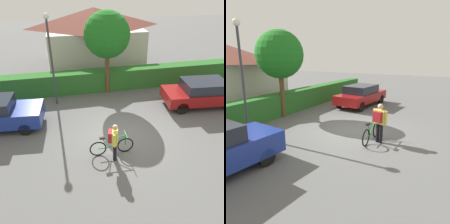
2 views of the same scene
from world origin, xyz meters
TOP-DOWN VIEW (x-y plane):
  - ground_plane at (0.00, 0.00)m, footprint 60.00×60.00m
  - hedge_row at (0.00, 4.94)m, footprint 20.08×0.90m
  - house_distant at (0.21, 9.63)m, footprint 7.01×5.19m
  - parked_car_far at (4.85, 1.85)m, footprint 4.39×2.16m
  - bicycle at (-0.78, -1.10)m, footprint 1.76×0.50m
  - person_rider at (-0.76, -1.40)m, footprint 0.44×0.62m
  - street_lamp at (-2.82, 3.63)m, footprint 0.28×0.28m
  - tree_kerbside at (0.17, 4.47)m, footprint 2.50×2.50m

SIDE VIEW (x-z plane):
  - ground_plane at x=0.00m, z-range 0.00..0.00m
  - bicycle at x=-0.78m, z-range -0.07..0.81m
  - hedge_row at x=0.00m, z-range 0.00..1.23m
  - parked_car_far at x=4.85m, z-range 0.04..1.43m
  - person_rider at x=-0.76m, z-range 0.16..1.71m
  - house_distant at x=0.21m, z-range 0.04..4.17m
  - street_lamp at x=-2.82m, z-range 0.64..5.31m
  - tree_kerbside at x=0.17m, z-range 1.04..5.66m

